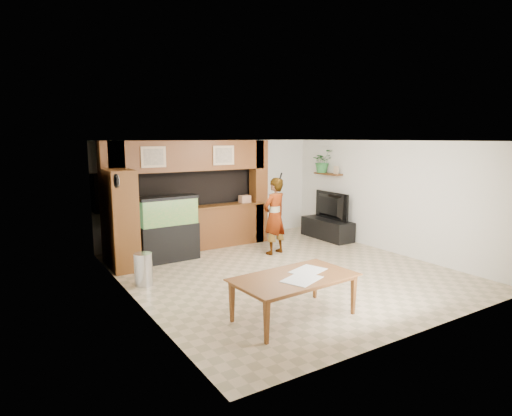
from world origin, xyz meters
TOP-DOWN VIEW (x-y plane):
  - floor at (0.00, 0.00)m, footprint 6.50×6.50m
  - ceiling at (0.00, 0.00)m, footprint 6.50×6.50m
  - wall_back at (0.00, 3.25)m, footprint 6.00×0.00m
  - wall_left at (-3.00, 0.00)m, footprint 0.00×6.50m
  - wall_right at (3.00, 0.00)m, footprint 0.00×6.50m
  - partition at (-0.95, 2.64)m, footprint 4.20×0.99m
  - wall_clock at (-2.97, 1.00)m, footprint 0.05×0.25m
  - wall_shelf at (2.85, 1.95)m, footprint 0.25×0.90m
  - pantry_cabinet at (-2.70, 1.85)m, footprint 0.51×0.83m
  - trash_can at (-2.66, 0.65)m, footprint 0.33×0.33m
  - aquarium at (-1.69, 1.95)m, footprint 1.29×0.48m
  - tv_stand at (2.65, 1.70)m, footprint 0.57×1.54m
  - television at (2.65, 1.70)m, footprint 0.22×1.27m
  - photo_frame at (2.85, 1.64)m, footprint 0.04×0.15m
  - potted_plant at (2.82, 2.16)m, footprint 0.59×0.52m
  - person at (0.59, 1.19)m, footprint 0.73×0.57m
  - microphone at (0.64, 1.03)m, footprint 0.04×0.10m
  - dining_table at (-1.20, -1.97)m, footprint 1.89×1.13m
  - newspaper_a at (-1.19, -2.11)m, footprint 0.68×0.60m
  - newspaper_b at (-0.86, -1.84)m, footprint 0.64×0.55m
  - counter_box at (0.54, 2.45)m, footprint 0.29×0.21m

SIDE VIEW (x-z plane):
  - floor at x=0.00m, z-range 0.00..0.00m
  - tv_stand at x=2.65m, z-range 0.00..0.51m
  - trash_can at x=-2.66m, z-range 0.00..0.60m
  - dining_table at x=-1.20m, z-range 0.00..0.64m
  - newspaper_b at x=-0.86m, z-range 0.64..0.65m
  - newspaper_a at x=-1.19m, z-range 0.64..0.65m
  - aquarium at x=-1.69m, z-range -0.02..1.41m
  - television at x=2.65m, z-range 0.51..1.24m
  - person at x=0.59m, z-range 0.00..1.77m
  - pantry_cabinet at x=-2.70m, z-range 0.00..2.04m
  - counter_box at x=0.54m, z-range 1.04..1.22m
  - wall_back at x=0.00m, z-range -1.70..4.30m
  - wall_left at x=-3.00m, z-range -1.95..4.55m
  - wall_right at x=3.00m, z-range -1.95..4.55m
  - partition at x=-0.95m, z-range 0.01..2.61m
  - wall_shelf at x=2.85m, z-range 1.68..1.72m
  - microphone at x=0.64m, z-range 1.73..1.89m
  - photo_frame at x=2.85m, z-range 1.72..1.93m
  - wall_clock at x=-2.97m, z-range 1.77..2.02m
  - potted_plant at x=2.82m, z-range 1.72..2.34m
  - ceiling at x=0.00m, z-range 2.60..2.60m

